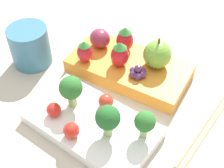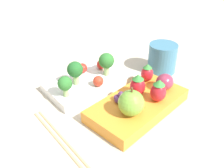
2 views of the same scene
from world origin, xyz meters
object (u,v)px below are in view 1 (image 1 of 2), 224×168
broccoli_floret_0 (71,89)px  strawberry_0 (85,51)px  cherry_tomato_0 (72,131)px  broccoli_floret_2 (108,119)px  bento_box_fruit (129,68)px  apple (157,54)px  strawberry_2 (120,54)px  bento_box_savoury (92,125)px  chopsticks_pair (208,124)px  cherry_tomato_1 (54,110)px  plum (100,38)px  grape_cluster (138,72)px  drinking_cup (30,46)px  cherry_tomato_2 (106,101)px  broccoli_floret_1 (145,122)px  strawberry_1 (125,39)px

broccoli_floret_0 → strawberry_0: size_ratio=1.32×
cherry_tomato_0 → broccoli_floret_2: bearing=-141.4°
bento_box_fruit → broccoli_floret_0: broccoli_floret_0 is taller
bento_box_fruit → cherry_tomato_0: 0.19m
broccoli_floret_0 → apple: apple is taller
bento_box_fruit → strawberry_0: (0.07, 0.04, 0.04)m
strawberry_0 → strawberry_2: strawberry_2 is taller
bento_box_savoury → cherry_tomato_0: size_ratio=8.54×
broccoli_floret_2 → strawberry_0: broccoli_floret_2 is taller
bento_box_fruit → cherry_tomato_0: size_ratio=9.24×
apple → chopsticks_pair: (-0.13, 0.06, -0.05)m
strawberry_0 → cherry_tomato_0: bearing=120.7°
cherry_tomato_1 → broccoli_floret_0: bearing=-107.2°
plum → chopsticks_pair: (-0.25, 0.04, -0.04)m
bento_box_savoury → apple: apple is taller
bento_box_fruit → grape_cluster: grape_cluster is taller
bento_box_fruit → drinking_cup: drinking_cup is taller
drinking_cup → strawberry_0: bearing=-160.6°
cherry_tomato_2 → bento_box_savoury: bearing=86.9°
cherry_tomato_2 → cherry_tomato_0: bearing=83.6°
bento_box_savoury → strawberry_2: 0.15m
bento_box_fruit → plum: 0.08m
broccoli_floret_1 → plum: 0.23m
broccoli_floret_1 → drinking_cup: (0.29, -0.05, -0.01)m
broccoli_floret_2 → strawberry_1: size_ratio=1.13×
plum → drinking_cup: drinking_cup is taller
cherry_tomato_0 → strawberry_2: size_ratio=0.49×
bento_box_savoury → drinking_cup: bearing=-19.2°
grape_cluster → strawberry_2: bearing=-8.8°
bento_box_fruit → strawberry_0: bearing=29.5°
bento_box_fruit → cherry_tomato_2: cherry_tomato_2 is taller
strawberry_0 → apple: bearing=-152.0°
strawberry_1 → plum: bearing=22.1°
strawberry_1 → drinking_cup: 0.19m
bento_box_savoury → bento_box_fruit: bearing=-82.5°
plum → drinking_cup: 0.14m
strawberry_0 → strawberry_1: strawberry_1 is taller
plum → chopsticks_pair: plum is taller
plum → bento_box_savoury: bearing=121.0°
broccoli_floret_1 → strawberry_2: strawberry_2 is taller
broccoli_floret_0 → strawberry_1: (0.00, -0.17, -0.01)m
strawberry_0 → broccoli_floret_0: bearing=115.7°
bento_box_savoury → broccoli_floret_2: broccoli_floret_2 is taller
bento_box_fruit → drinking_cup: size_ratio=2.97×
strawberry_1 → plum: size_ratio=1.23×
broccoli_floret_2 → strawberry_0: size_ratio=1.29×
bento_box_fruit → broccoli_floret_2: 0.17m
broccoli_floret_0 → bento_box_savoury: bearing=166.4°
bento_box_savoury → broccoli_floret_1: bearing=-164.3°
cherry_tomato_2 → grape_cluster: bearing=-95.9°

